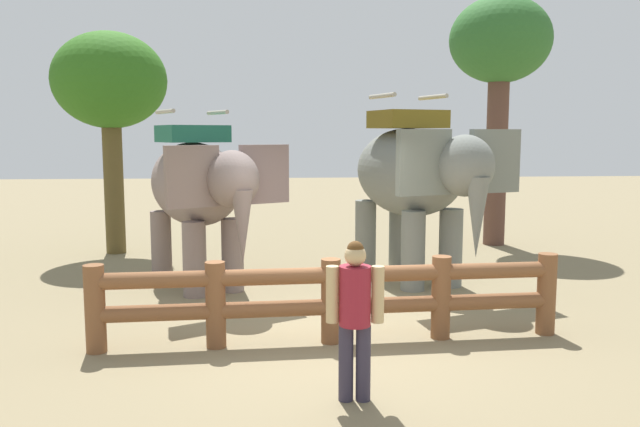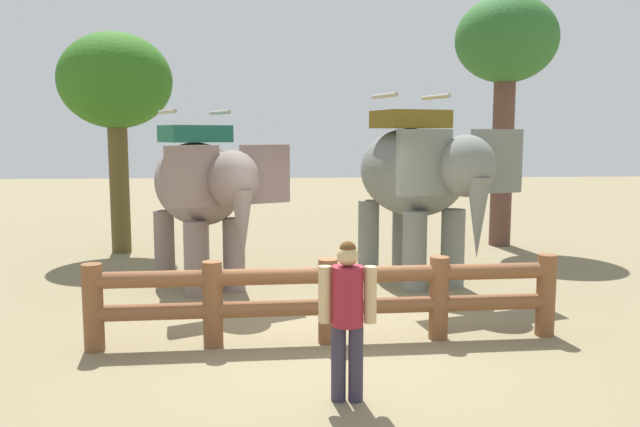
# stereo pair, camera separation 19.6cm
# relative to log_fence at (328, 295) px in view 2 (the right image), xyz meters

# --- Properties ---
(ground_plane) EXTENTS (60.00, 60.00, 0.00)m
(ground_plane) POSITION_rel_log_fence_xyz_m (0.00, 0.15, -0.60)
(ground_plane) COLOR #807252
(log_fence) EXTENTS (5.84, 0.51, 1.05)m
(log_fence) POSITION_rel_log_fence_xyz_m (0.00, 0.00, 0.00)
(log_fence) COLOR brown
(log_fence) RESTS_ON ground
(elephant_near_left) EXTENTS (2.75, 3.48, 2.97)m
(elephant_near_left) POSITION_rel_log_fence_xyz_m (-1.92, 3.09, 1.07)
(elephant_near_left) COLOR gray
(elephant_near_left) RESTS_ON ground
(elephant_center) EXTENTS (2.62, 3.89, 3.26)m
(elephant_center) POSITION_rel_log_fence_xyz_m (1.76, 3.29, 1.23)
(elephant_center) COLOR slate
(elephant_center) RESTS_ON ground
(tourist_woman_in_black) EXTENTS (0.55, 0.33, 1.57)m
(tourist_woman_in_black) POSITION_rel_log_fence_xyz_m (0.06, -1.75, 0.31)
(tourist_woman_in_black) COLOR #322C3F
(tourist_woman_in_black) RESTS_ON ground
(tree_far_left) EXTENTS (2.28, 2.28, 5.65)m
(tree_far_left) POSITION_rel_log_fence_xyz_m (4.48, 6.78, 3.86)
(tree_far_left) COLOR brown
(tree_far_left) RESTS_ON ground
(tree_back_center) EXTENTS (2.38, 2.38, 4.71)m
(tree_back_center) POSITION_rel_log_fence_xyz_m (-4.09, 6.37, 3.00)
(tree_back_center) COLOR brown
(tree_back_center) RESTS_ON ground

